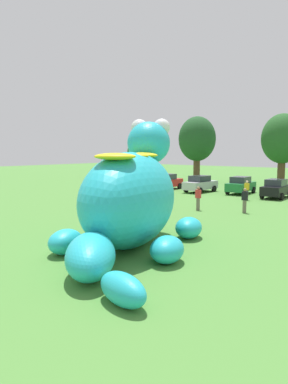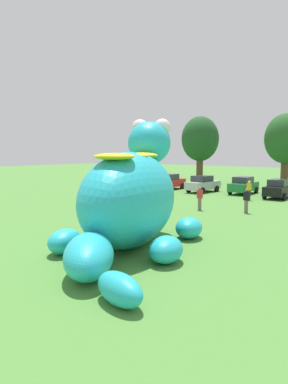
# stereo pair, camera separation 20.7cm
# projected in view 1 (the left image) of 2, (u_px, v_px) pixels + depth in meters

# --- Properties ---
(ground_plane) EXTENTS (160.00, 160.00, 0.00)m
(ground_plane) POSITION_uv_depth(u_px,v_px,m) (104.00, 251.00, 15.56)
(ground_plane) COLOR #4C8438
(giant_inflatable_creature) EXTENTS (9.04, 10.31, 5.97)m
(giant_inflatable_creature) POSITION_uv_depth(u_px,v_px,m) (130.00, 198.00, 16.20)
(giant_inflatable_creature) COLOR #23B2C6
(giant_inflatable_creature) RESTS_ON ground
(car_red) EXTENTS (2.05, 4.15, 1.72)m
(car_red) POSITION_uv_depth(u_px,v_px,m) (167.00, 182.00, 39.81)
(car_red) COLOR red
(car_red) RESTS_ON ground
(car_silver) EXTENTS (2.18, 4.22, 1.72)m
(car_silver) POSITION_uv_depth(u_px,v_px,m) (200.00, 184.00, 37.20)
(car_silver) COLOR #B7BABF
(car_silver) RESTS_ON ground
(car_green) EXTENTS (2.10, 4.18, 1.72)m
(car_green) POSITION_uv_depth(u_px,v_px,m) (241.00, 185.00, 35.79)
(car_green) COLOR #1E7238
(car_green) RESTS_ON ground
(car_black) EXTENTS (2.06, 4.16, 1.72)m
(car_black) POSITION_uv_depth(u_px,v_px,m) (276.00, 189.00, 32.59)
(car_black) COLOR black
(car_black) RESTS_ON ground
(tree_far_left) EXTENTS (3.42, 3.42, 6.06)m
(tree_far_left) POSITION_uv_depth(u_px,v_px,m) (138.00, 152.00, 57.28)
(tree_far_left) COLOR brown
(tree_far_left) RESTS_ON ground
(tree_left) EXTENTS (4.97, 4.97, 8.82)m
(tree_left) POSITION_uv_depth(u_px,v_px,m) (197.00, 139.00, 48.29)
(tree_left) COLOR brown
(tree_left) RESTS_ON ground
(tree_mid_left) EXTENTS (4.82, 4.82, 8.55)m
(tree_mid_left) POSITION_uv_depth(u_px,v_px,m) (283.00, 139.00, 41.74)
(tree_mid_left) COLOR brown
(tree_mid_left) RESTS_ON ground
(spectator_near_inflatable) EXTENTS (0.38, 0.26, 1.71)m
(spectator_near_inflatable) POSITION_uv_depth(u_px,v_px,m) (247.00, 190.00, 31.13)
(spectator_near_inflatable) COLOR #2D334C
(spectator_near_inflatable) RESTS_ON ground
(spectator_by_cars) EXTENTS (0.38, 0.26, 1.71)m
(spectator_by_cars) POSITION_uv_depth(u_px,v_px,m) (198.00, 198.00, 26.03)
(spectator_by_cars) COLOR #726656
(spectator_by_cars) RESTS_ON ground
(spectator_wandering) EXTENTS (0.38, 0.26, 1.71)m
(spectator_wandering) POSITION_uv_depth(u_px,v_px,m) (245.00, 201.00, 24.86)
(spectator_wandering) COLOR #726656
(spectator_wandering) RESTS_ON ground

